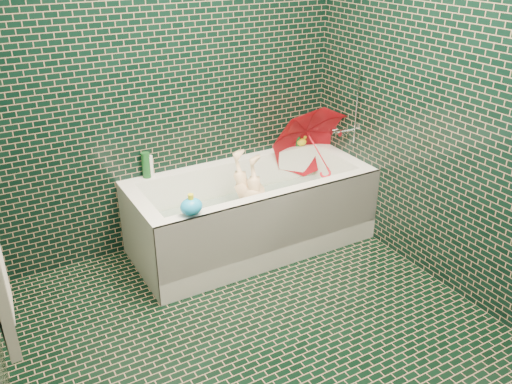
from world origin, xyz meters
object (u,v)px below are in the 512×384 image
child (253,207)px  rubber_duck (302,141)px  bathtub (252,219)px  umbrella (318,151)px  bath_toy (191,206)px

child → rubber_duck: (0.63, 0.33, 0.28)m
bathtub → child: (0.01, -0.01, 0.10)m
umbrella → bath_toy: size_ratio=3.69×
bathtub → rubber_duck: rubber_duck is taller
bathtub → rubber_duck: (0.64, 0.33, 0.38)m
rubber_duck → umbrella: bearing=-109.5°
child → umbrella: umbrella is taller
bathtub → rubber_duck: bearing=27.3°
bathtub → child: bearing=-47.8°
child → bath_toy: size_ratio=4.96×
bath_toy → umbrella: bearing=-4.1°
child → bath_toy: bearing=-76.1°
bathtub → child: 0.10m
rubber_duck → bath_toy: 1.39m
bathtub → rubber_duck: 0.81m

